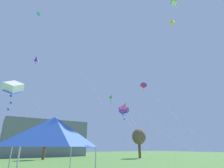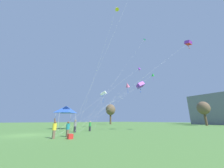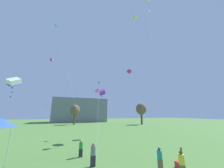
% 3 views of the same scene
% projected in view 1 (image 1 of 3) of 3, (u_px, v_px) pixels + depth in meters
% --- Properties ---
extents(distant_building, '(26.57, 13.26, 11.75)m').
position_uv_depth(distant_building, '(44.00, 138.00, 61.70)').
color(distant_building, slate).
rests_on(distant_building, ground).
extents(tree_far_right, '(3.73, 3.73, 7.53)m').
position_uv_depth(tree_far_right, '(46.00, 137.00, 45.57)').
color(tree_far_right, brown).
rests_on(tree_far_right, ground).
extents(tree_far_left, '(4.04, 4.04, 8.16)m').
position_uv_depth(tree_far_left, '(139.00, 137.00, 51.73)').
color(tree_far_left, brown).
rests_on(tree_far_left, ground).
extents(festival_tent, '(3.33, 3.33, 4.37)m').
position_uv_depth(festival_tent, '(54.00, 131.00, 8.28)').
color(festival_tent, '#B7B7BC').
rests_on(festival_tent, ground).
extents(kite_green_diamond_0, '(3.68, 13.46, 10.64)m').
position_uv_depth(kite_green_diamond_0, '(111.00, 97.00, 26.45)').
color(kite_green_diamond_0, silver).
rests_on(kite_green_diamond_0, ground).
extents(kite_yellow_diamond_1, '(6.52, 3.02, 18.39)m').
position_uv_depth(kite_yellow_diamond_1, '(172.00, 21.00, 22.02)').
color(kite_yellow_diamond_1, silver).
rests_on(kite_yellow_diamond_1, ground).
extents(kite_pink_diamond_2, '(2.26, 8.08, 8.18)m').
position_uv_depth(kite_pink_diamond_2, '(125.00, 106.00, 20.56)').
color(kite_pink_diamond_2, silver).
rests_on(kite_pink_diamond_2, ground).
extents(kite_purple_box_3, '(1.63, 14.31, 8.27)m').
position_uv_depth(kite_purple_box_3, '(124.00, 110.00, 22.73)').
color(kite_purple_box_3, silver).
rests_on(kite_purple_box_3, ground).
extents(kite_purple_diamond_4, '(12.41, 25.84, 17.76)m').
position_uv_depth(kite_purple_diamond_4, '(36.00, 59.00, 29.48)').
color(kite_purple_diamond_4, silver).
rests_on(kite_purple_diamond_4, ground).
extents(kite_green_box_5, '(7.28, 8.30, 26.56)m').
position_uv_depth(kite_green_box_5, '(174.00, 2.00, 29.43)').
color(kite_green_box_5, silver).
rests_on(kite_green_box_5, ground).
extents(kite_white_box_6, '(10.11, 7.95, 9.17)m').
position_uv_depth(kite_white_box_6, '(13.00, 87.00, 16.46)').
color(kite_white_box_6, silver).
rests_on(kite_white_box_6, ground).
extents(kite_purple_box_7, '(6.52, 16.44, 13.85)m').
position_uv_depth(kite_purple_box_7, '(144.00, 85.00, 31.30)').
color(kite_purple_box_7, silver).
rests_on(kite_purple_box_7, ground).
extents(kite_cyan_delta_8, '(7.32, 25.27, 29.89)m').
position_uv_depth(kite_cyan_delta_8, '(39.00, 15.00, 36.55)').
color(kite_cyan_delta_8, silver).
rests_on(kite_cyan_delta_8, ground).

